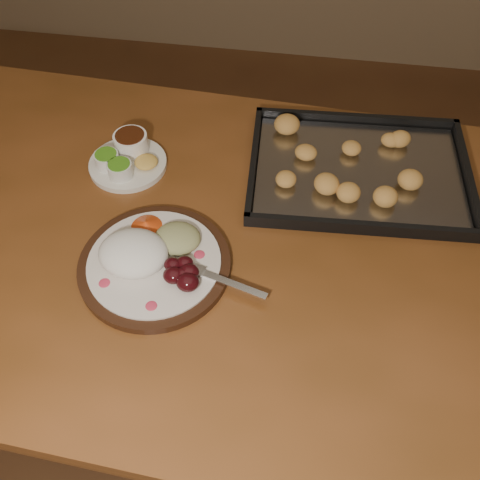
# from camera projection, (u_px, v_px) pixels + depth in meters

# --- Properties ---
(ground) EXTENTS (4.00, 4.00, 0.00)m
(ground) POSITION_uv_depth(u_px,v_px,m) (264.00, 445.00, 1.53)
(ground) COLOR brown
(ground) RESTS_ON ground
(dining_table) EXTENTS (1.54, 0.98, 0.75)m
(dining_table) POSITION_uv_depth(u_px,v_px,m) (204.00, 264.00, 1.12)
(dining_table) COLOR brown
(dining_table) RESTS_ON ground
(dinner_plate) EXTENTS (0.36, 0.28, 0.07)m
(dinner_plate) POSITION_uv_depth(u_px,v_px,m) (152.00, 259.00, 0.98)
(dinner_plate) COLOR black
(dinner_plate) RESTS_ON dining_table
(condiment_saucer) EXTENTS (0.17, 0.17, 0.06)m
(condiment_saucer) POSITION_uv_depth(u_px,v_px,m) (127.00, 158.00, 1.15)
(condiment_saucer) COLOR silver
(condiment_saucer) RESTS_ON dining_table
(baking_tray) EXTENTS (0.48, 0.37, 0.05)m
(baking_tray) POSITION_uv_depth(u_px,v_px,m) (359.00, 169.00, 1.14)
(baking_tray) COLOR black
(baking_tray) RESTS_ON dining_table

